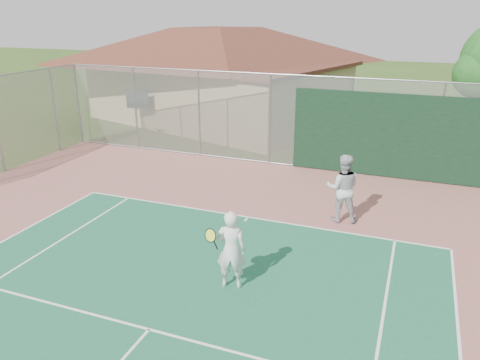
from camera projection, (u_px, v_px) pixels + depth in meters
name	position (u px, v px, depth m)	size (l,w,h in m)	color
back_fence	(352.00, 129.00, 16.88)	(20.08, 0.11, 3.53)	gray
clubhouse	(218.00, 65.00, 25.09)	(15.41, 12.42, 5.79)	tan
bleachers	(195.00, 118.00, 23.42)	(3.39, 2.20, 1.23)	#9F4324
player_white_front	(231.00, 250.00, 9.98)	(0.88, 0.72, 1.79)	silver
player_grey_back	(343.00, 189.00, 13.17)	(1.09, 0.92, 1.97)	#B4B6B9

